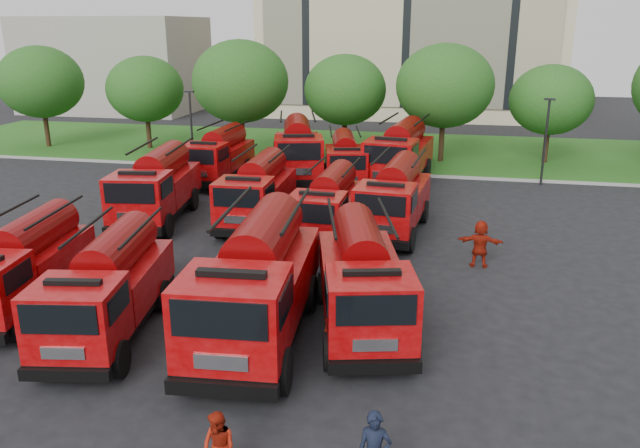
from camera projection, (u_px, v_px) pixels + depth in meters
The scene contains 28 objects.
ground at pixel (266, 278), 23.42m from camera, with size 140.00×140.00×0.00m, color black.
lawn at pixel (362, 149), 47.67m from camera, with size 70.00×16.00×0.12m, color #215215.
curb at pixel (344, 172), 40.11m from camera, with size 70.00×0.30×0.14m, color gray.
side_building at pixel (116, 65), 68.73m from camera, with size 18.00×12.00×10.00m, color gray.
tree_0 at pixel (41, 82), 47.04m from camera, with size 6.30×6.30×7.70m.
tree_1 at pixel (145, 89), 46.58m from camera, with size 5.71×5.71×6.98m.
tree_2 at pixel (240, 82), 43.40m from camera, with size 6.72×6.72×8.22m.
tree_3 at pixel (345, 90), 44.60m from camera, with size 5.88×5.88×7.19m.
tree_4 at pixel (445, 86), 41.69m from camera, with size 6.55×6.55×8.01m.
tree_5 at pixel (551, 100), 41.55m from camera, with size 5.46×5.46×6.68m.
lamp_post_0 at pixel (191, 125), 40.52m from camera, with size 0.60×0.25×5.11m.
lamp_post_1 at pixel (546, 137), 36.30m from camera, with size 0.60×0.25×5.11m.
fire_truck_0 at pixel (23, 265), 20.60m from camera, with size 3.10×6.80×2.99m.
fire_truck_1 at pixel (108, 287), 18.75m from camera, with size 3.39×7.00×3.06m.
fire_truck_2 at pixel (257, 281), 18.44m from camera, with size 3.41×8.18×3.64m.
fire_truck_3 at pixel (362, 279), 19.18m from camera, with size 4.00×7.39×3.20m.
fire_truck_4 at pixel (157, 186), 29.93m from camera, with size 3.56×7.68×3.37m.
fire_truck_5 at pixel (258, 191), 29.55m from camera, with size 2.72×6.97×3.14m.
fire_truck_6 at pixel (329, 205), 27.55m from camera, with size 2.59×6.61×2.97m.
fire_truck_7 at pixel (395, 197), 28.26m from camera, with size 3.07×7.25×3.22m.
fire_truck_8 at pixel (219, 155), 37.80m from camera, with size 2.61×6.93×3.14m.
fire_truck_9 at pixel (298, 150), 38.02m from camera, with size 4.66×8.42×3.64m.
fire_truck_10 at pixel (345, 160), 36.67m from camera, with size 3.56×6.88×2.99m.
fire_truck_11 at pixel (400, 154), 36.96m from camera, with size 3.75×8.25×3.63m.
firefighter_2 at pixel (333, 354), 17.96m from camera, with size 1.08×0.61×1.84m, color maroon.
firefighter_3 at pixel (376, 345), 18.49m from camera, with size 1.21×0.63×1.88m, color black.
firefighter_4 at pixel (144, 280), 23.23m from camera, with size 0.81×0.53×1.66m, color black.
firefighter_5 at pixel (478, 266), 24.56m from camera, with size 1.75×0.76×1.89m, color maroon.
Camera 1 is at (6.37, -20.85, 9.03)m, focal length 35.00 mm.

